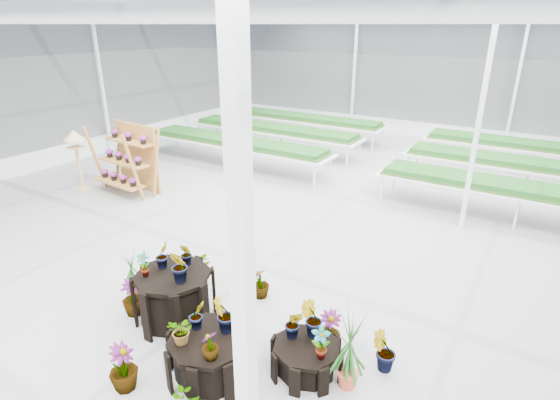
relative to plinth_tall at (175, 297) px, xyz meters
The scene contains 10 objects.
ground_plane 1.77m from the plinth_tall, 88.40° to the left, with size 24.00×24.00×0.00m, color gray.
greenhouse_shell 2.53m from the plinth_tall, 88.40° to the left, with size 18.00×24.00×4.50m, color white, non-canonical shape.
steel_frame 2.53m from the plinth_tall, 88.40° to the left, with size 18.00×24.00×4.50m, color silver, non-canonical shape.
nursery_benches 8.92m from the plinth_tall, 89.69° to the left, with size 16.00×7.00×0.84m, color silver, non-canonical shape.
plinth_tall is the anchor object (origin of this frame).
plinth_mid 1.35m from the plinth_tall, 26.57° to the right, with size 1.09×1.09×0.58m, color black.
plinth_low 2.21m from the plinth_tall, ahead, with size 0.91×0.91×0.41m, color black.
shelf_rack 6.00m from the plinth_tall, 146.28° to the left, with size 1.70×0.90×1.80m, color #A16C2E, non-canonical shape.
bird_table 6.69m from the plinth_tall, 156.03° to the left, with size 0.40×0.40×1.67m, color tan, non-canonical shape.
nursery_plants 0.93m from the plinth_tall, ahead, with size 4.55×3.00×1.32m.
Camera 1 is at (4.21, -5.58, 4.20)m, focal length 28.00 mm.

